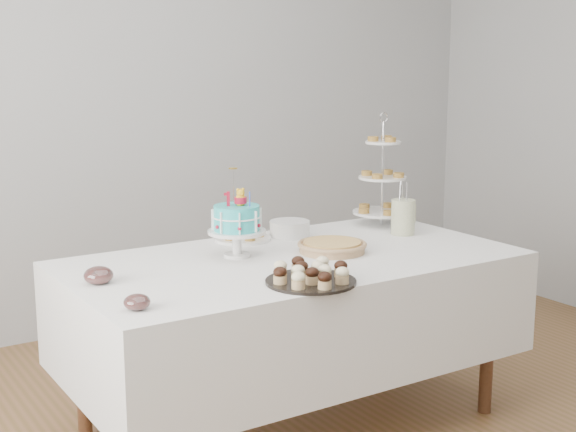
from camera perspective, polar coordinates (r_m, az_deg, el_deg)
walls at (r=3.09m, az=3.36°, el=6.40°), size 5.04×4.04×2.70m
table at (r=3.50m, az=0.30°, el=-6.54°), size 1.92×1.02×0.77m
birthday_cake at (r=3.42m, az=-3.66°, el=-1.22°), size 0.25×0.25×0.38m
cupcake_tray at (r=3.03m, az=1.64°, el=-4.08°), size 0.35×0.35×0.08m
pie at (r=3.52m, az=3.16°, el=-2.15°), size 0.31×0.31×0.05m
tiered_stand at (r=4.09m, az=6.73°, el=2.69°), size 0.29×0.29×0.57m
plate_stack at (r=3.82m, az=0.12°, el=-0.90°), size 0.19×0.19×0.07m
pastry_plate at (r=3.75m, az=-3.25°, el=-1.45°), size 0.27×0.27×0.04m
jam_bowl_a at (r=2.77m, az=-10.69°, el=-6.05°), size 0.09×0.09×0.05m
jam_bowl_b at (r=3.11m, az=-13.33°, el=-4.14°), size 0.11×0.11×0.07m
utensil_pitcher at (r=3.90m, az=8.19°, el=0.03°), size 0.12×0.11×0.26m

